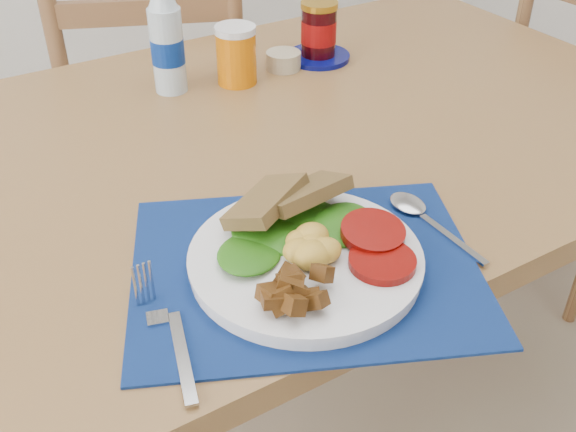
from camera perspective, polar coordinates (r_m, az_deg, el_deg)
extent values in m
cube|color=brown|center=(1.13, 0.15, 6.59)|extent=(1.40, 0.90, 0.04)
cylinder|color=brown|center=(1.92, 10.42, 6.27)|extent=(0.06, 0.06, 0.71)
cube|color=brown|center=(1.88, -10.82, 9.55)|extent=(0.59, 0.58, 0.04)
cylinder|color=brown|center=(2.16, -4.76, 6.29)|extent=(0.04, 0.04, 0.45)
cylinder|color=brown|center=(2.18, -15.32, 5.35)|extent=(0.04, 0.04, 0.45)
cylinder|color=brown|center=(1.84, -3.83, 0.63)|extent=(0.04, 0.04, 0.45)
cylinder|color=brown|center=(1.87, -16.15, -0.41)|extent=(0.04, 0.04, 0.45)
cylinder|color=brown|center=(2.23, 21.92, 3.64)|extent=(0.03, 0.03, 0.38)
cylinder|color=brown|center=(2.01, 16.52, 1.16)|extent=(0.03, 0.03, 0.38)
cube|color=black|center=(0.82, 1.47, -4.37)|extent=(0.51, 0.47, 0.00)
cylinder|color=silver|center=(0.81, 1.48, -3.77)|extent=(0.28, 0.28, 0.02)
ellipsoid|color=gold|center=(0.79, 2.00, -2.46)|extent=(0.07, 0.06, 0.03)
cylinder|color=#830C04|center=(0.81, 7.54, -2.78)|extent=(0.08, 0.08, 0.01)
ellipsoid|color=#094408|center=(0.83, 0.60, -1.22)|extent=(0.15, 0.09, 0.01)
cube|color=olive|center=(0.85, -0.24, 1.59)|extent=(0.13, 0.10, 0.04)
cube|color=#B2B5BA|center=(0.71, -8.94, -11.64)|extent=(0.05, 0.13, 0.00)
cube|color=#B2B5BA|center=(0.77, -11.59, -7.51)|extent=(0.04, 0.07, 0.00)
cube|color=#B2B5BA|center=(0.88, 13.78, -1.91)|extent=(0.01, 0.12, 0.00)
ellipsoid|color=#B2B5BA|center=(0.93, 10.09, 0.94)|extent=(0.04, 0.06, 0.01)
cylinder|color=#ADBFCC|center=(1.24, -10.14, 13.61)|extent=(0.06, 0.06, 0.15)
cylinder|color=navy|center=(1.24, -10.14, 13.61)|extent=(0.06, 0.06, 0.04)
cylinder|color=#CE6505|center=(1.26, -4.40, 13.31)|extent=(0.07, 0.07, 0.10)
cylinder|color=tan|center=(1.33, -0.39, 13.03)|extent=(0.07, 0.07, 0.03)
cylinder|color=#050A55|center=(1.38, 2.56, 13.34)|extent=(0.13, 0.13, 0.01)
cylinder|color=black|center=(1.36, 2.62, 15.33)|extent=(0.07, 0.07, 0.09)
cylinder|color=maroon|center=(1.36, 2.62, 15.35)|extent=(0.07, 0.07, 0.04)
cylinder|color=#B7841E|center=(1.35, 2.68, 17.41)|extent=(0.07, 0.07, 0.01)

